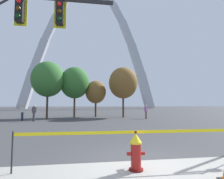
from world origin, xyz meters
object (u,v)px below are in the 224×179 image
at_px(pedestrian_walking_left, 34,113).
at_px(pedestrian_standing_center, 146,112).
at_px(pedestrian_walking_right, 22,113).
at_px(monument_arch, 90,52).
at_px(fire_hydrant, 136,152).

bearing_deg(pedestrian_walking_left, pedestrian_standing_center, 6.21).
relative_size(pedestrian_walking_left, pedestrian_walking_right, 1.00).
height_order(monument_arch, pedestrian_walking_right, monument_arch).
height_order(fire_hydrant, pedestrian_walking_right, pedestrian_walking_right).
bearing_deg(pedestrian_walking_left, monument_arch, 82.69).
xyz_separation_m(fire_hydrant, pedestrian_walking_right, (-7.56, 15.04, 0.35)).
height_order(pedestrian_walking_left, pedestrian_standing_center, same).
height_order(monument_arch, pedestrian_standing_center, monument_arch).
relative_size(monument_arch, pedestrian_standing_center, 31.95).
bearing_deg(pedestrian_standing_center, monument_arch, 96.10).
bearing_deg(pedestrian_walking_right, pedestrian_standing_center, 1.04).
xyz_separation_m(fire_hydrant, pedestrian_walking_left, (-6.16, 14.00, 0.35)).
height_order(pedestrian_standing_center, pedestrian_walking_right, same).
distance_m(fire_hydrant, pedestrian_standing_center, 16.26).
xyz_separation_m(fire_hydrant, monument_arch, (0.31, 64.45, 21.03)).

